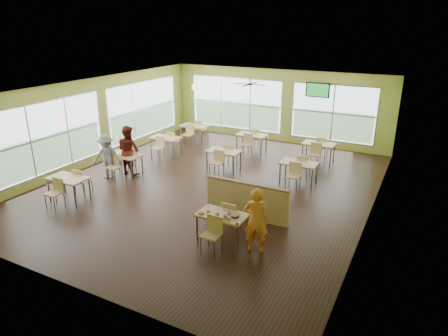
{
  "coord_description": "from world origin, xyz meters",
  "views": [
    {
      "loc": [
        6.02,
        -10.64,
        5.1
      ],
      "look_at": [
        0.83,
        -0.65,
        0.97
      ],
      "focal_mm": 32.0,
      "sensor_mm": 36.0,
      "label": 1
    }
  ],
  "objects_px": {
    "half_wall_divider": "(247,200)",
    "food_basket": "(235,215)",
    "man_plaid": "(256,220)",
    "main_table": "(222,218)"
  },
  "relations": [
    {
      "from": "half_wall_divider",
      "to": "food_basket",
      "type": "relative_size",
      "value": 9.67
    },
    {
      "from": "main_table",
      "to": "man_plaid",
      "type": "bearing_deg",
      "value": -1.63
    },
    {
      "from": "half_wall_divider",
      "to": "food_basket",
      "type": "bearing_deg",
      "value": -76.9
    },
    {
      "from": "man_plaid",
      "to": "main_table",
      "type": "bearing_deg",
      "value": -16.97
    },
    {
      "from": "man_plaid",
      "to": "food_basket",
      "type": "bearing_deg",
      "value": -20.5
    },
    {
      "from": "half_wall_divider",
      "to": "man_plaid",
      "type": "relative_size",
      "value": 1.49
    },
    {
      "from": "half_wall_divider",
      "to": "food_basket",
      "type": "height_order",
      "value": "half_wall_divider"
    },
    {
      "from": "man_plaid",
      "to": "food_basket",
      "type": "xyz_separation_m",
      "value": [
        -0.56,
        0.05,
        -0.02
      ]
    },
    {
      "from": "man_plaid",
      "to": "half_wall_divider",
      "type": "bearing_deg",
      "value": -74.17
    },
    {
      "from": "half_wall_divider",
      "to": "man_plaid",
      "type": "height_order",
      "value": "man_plaid"
    }
  ]
}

